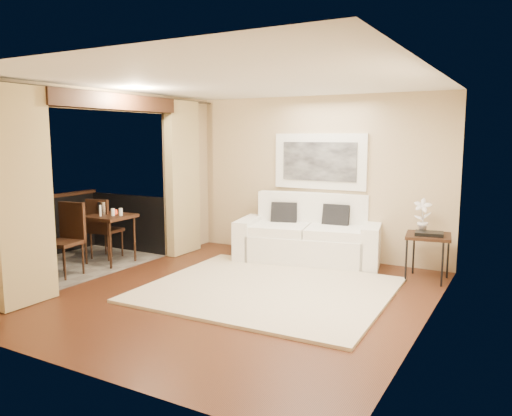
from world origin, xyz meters
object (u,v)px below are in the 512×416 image
Objects in this scene: side_table at (428,238)px; orchid at (422,215)px; sofa at (309,238)px; ice_bucket at (104,208)px; balcony_chair_far at (102,224)px; bistro_table at (110,220)px; balcony_chair_near at (68,233)px.

orchid reaches higher than side_table.
sofa is 3.39m from ice_bucket.
balcony_chair_far reaches higher than ice_bucket.
bistro_table is 0.73× the size of balcony_chair_near.
bistro_table is (-4.54, -1.65, -0.20)m from orchid.
sofa is at bearing -158.88° from balcony_chair_far.
balcony_chair_near is at bearing -152.01° from orchid.
balcony_chair_far is at bearing 153.82° from ice_bucket.
bistro_table is at bearing -162.27° from side_table.
bistro_table is (-4.67, -1.49, 0.10)m from side_table.
orchid is at bearing 20.02° from bistro_table.
bistro_table is (-2.76, -1.68, 0.31)m from sofa.
balcony_chair_near is 0.89m from ice_bucket.
orchid is 4.98m from ice_bucket.
side_table is 5.15m from balcony_chair_far.
bistro_table is at bearing -160.72° from sofa.
orchid is at bearing 18.73° from ice_bucket.
orchid is 5.20m from balcony_chair_near.
ice_bucket is at bearing 91.97° from balcony_chair_near.
orchid is at bearing 21.02° from balcony_chair_near.
sofa is 3.74m from balcony_chair_near.
ice_bucket is (0.12, -0.06, 0.29)m from balcony_chair_far.
balcony_chair_far reaches higher than side_table.
ice_bucket reaches higher than bistro_table.
balcony_chair_near reaches higher than balcony_chair_far.
sofa reaches higher than side_table.
sofa is 3.53× the size of side_table.
balcony_chair_far is at bearing -164.94° from sofa.
balcony_chair_near is (-2.80, -2.46, 0.24)m from sofa.
orchid is at bearing 127.87° from side_table.
side_table is at bearing -52.13° from orchid.
orchid is (-0.13, 0.16, 0.30)m from side_table.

